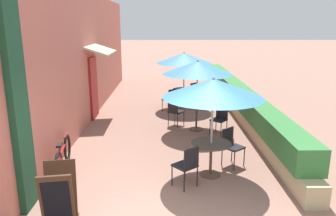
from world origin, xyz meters
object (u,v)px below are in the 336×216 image
cafe_chair_near_left (187,164)px  patio_table_far (184,94)px  patio_table_near (211,151)px  cafe_chair_near_right (231,144)px  cafe_chair_mid_left (175,110)px  bicycle_leaning (63,156)px  patio_umbrella_far (184,58)px  cafe_chair_mid_right (220,117)px  cafe_chair_far_right (196,92)px  patio_table_mid (197,112)px  cafe_chair_far_left (170,98)px  menu_board (59,196)px  patio_umbrella_mid (198,68)px  coffee_cup_mid (198,104)px  patio_umbrella_near (213,88)px

cafe_chair_near_left → patio_table_far: size_ratio=1.02×
patio_table_near → cafe_chair_near_right: size_ratio=0.98×
cafe_chair_mid_left → bicycle_leaning: (-2.58, -3.28, -0.18)m
cafe_chair_mid_left → patio_umbrella_far: (0.41, 2.28, 1.41)m
patio_table_near → cafe_chair_mid_right: (0.64, 2.73, -0.05)m
cafe_chair_far_right → bicycle_leaning: 7.07m
patio_table_mid → cafe_chair_far_left: cafe_chair_far_left is taller
patio_table_mid → cafe_chair_far_right: size_ratio=0.98×
cafe_chair_far_right → menu_board: menu_board is taller
cafe_chair_near_left → bicycle_leaning: (-2.71, 0.81, -0.18)m
patio_umbrella_mid → cafe_chair_far_left: size_ratio=2.50×
patio_umbrella_mid → bicycle_leaning: patio_umbrella_mid is taller
cafe_chair_mid_left → patio_umbrella_far: 2.71m
patio_table_far → coffee_cup_mid: bearing=-83.3°
cafe_chair_far_left → coffee_cup_mid: bearing=-110.1°
cafe_chair_near_right → cafe_chair_far_left: 4.88m
cafe_chair_mid_left → menu_board: 5.68m
patio_umbrella_near → cafe_chair_near_left: 1.61m
cafe_chair_near_left → coffee_cup_mid: (0.58, 3.76, 0.27)m
cafe_chair_far_left → cafe_chair_mid_left: bearing=-128.4°
patio_umbrella_mid → cafe_chair_mid_right: 1.61m
patio_umbrella_near → patio_table_mid: (-0.02, 3.14, -1.36)m
patio_table_far → bicycle_leaning: (-2.99, -5.56, -0.22)m
cafe_chair_mid_right → patio_umbrella_far: (-0.91, 3.09, 1.41)m
coffee_cup_mid → cafe_chair_far_right: bearing=86.2°
cafe_chair_near_left → patio_umbrella_near: bearing=5.7°
cafe_chair_near_left → patio_umbrella_far: size_ratio=0.40×
coffee_cup_mid → patio_umbrella_near: bearing=-90.7°
cafe_chair_near_right → patio_table_mid: size_ratio=1.02×
coffee_cup_mid → cafe_chair_far_right: (0.21, 3.19, -0.27)m
patio_table_mid → cafe_chair_far_right: bearing=85.3°
patio_umbrella_mid → cafe_chair_near_right: bearing=-77.9°
patio_table_near → coffee_cup_mid: size_ratio=9.52×
cafe_chair_near_left → patio_table_far: bearing=47.6°
coffee_cup_mid → patio_umbrella_far: size_ratio=0.04×
patio_table_near → menu_board: (-2.70, -1.76, -0.07)m
patio_table_near → coffee_cup_mid: 3.21m
patio_table_near → cafe_chair_mid_left: (-0.67, 3.54, -0.05)m
cafe_chair_near_left → patio_table_far: 6.38m
cafe_chair_near_left → cafe_chair_far_right: same height
patio_umbrella_mid → cafe_chair_far_left: patio_umbrella_mid is taller
cafe_chair_mid_right → cafe_chair_near_left: bearing=107.6°
patio_umbrella_mid → cafe_chair_near_left: bearing=-98.1°
bicycle_leaning → cafe_chair_mid_left: bearing=44.8°
cafe_chair_near_left → patio_umbrella_mid: 3.99m
cafe_chair_mid_right → bicycle_leaning: bearing=69.8°
patio_table_near → patio_umbrella_mid: bearing=90.3°
patio_table_far → cafe_chair_far_right: size_ratio=0.98×
patio_table_far → cafe_chair_far_left: bearing=-132.2°
patio_umbrella_mid → coffee_cup_mid: bearing=49.6°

